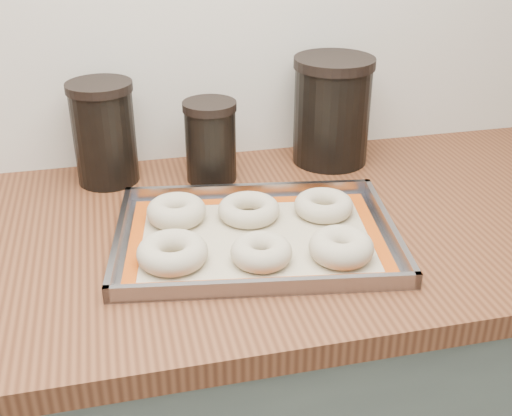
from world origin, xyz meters
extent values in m
cube|color=brown|center=(0.00, 1.68, 0.88)|extent=(3.06, 0.68, 0.04)
cube|color=gray|center=(-0.02, 1.62, 0.90)|extent=(0.51, 0.40, 0.00)
cube|color=gray|center=(0.01, 1.78, 0.91)|extent=(0.46, 0.08, 0.02)
cube|color=gray|center=(-0.04, 1.46, 0.91)|extent=(0.46, 0.08, 0.02)
cube|color=gray|center=(-0.24, 1.65, 0.91)|extent=(0.06, 0.33, 0.02)
cube|color=gray|center=(0.21, 1.58, 0.91)|extent=(0.06, 0.33, 0.02)
cube|color=#C6B793|center=(-0.02, 1.62, 0.90)|extent=(0.46, 0.35, 0.00)
cube|color=#C0470C|center=(0.00, 1.75, 0.91)|extent=(0.42, 0.09, 0.00)
cube|color=#C0470C|center=(-0.04, 1.49, 0.91)|extent=(0.42, 0.09, 0.00)
cube|color=#C0470C|center=(-0.21, 1.65, 0.91)|extent=(0.06, 0.25, 0.00)
cube|color=#C0470C|center=(0.18, 1.59, 0.91)|extent=(0.06, 0.25, 0.00)
torus|color=beige|center=(-0.16, 1.57, 0.92)|extent=(0.14, 0.14, 0.04)
torus|color=beige|center=(-0.03, 1.54, 0.92)|extent=(0.12, 0.12, 0.04)
torus|color=beige|center=(0.10, 1.52, 0.93)|extent=(0.12, 0.12, 0.04)
torus|color=beige|center=(-0.14, 1.71, 0.92)|extent=(0.14, 0.14, 0.04)
torus|color=beige|center=(-0.01, 1.69, 0.92)|extent=(0.13, 0.13, 0.03)
torus|color=beige|center=(0.12, 1.67, 0.92)|extent=(0.11, 0.11, 0.03)
cylinder|color=black|center=(-0.25, 1.92, 0.99)|extent=(0.12, 0.12, 0.18)
cylinder|color=black|center=(-0.25, 1.92, 1.09)|extent=(0.13, 0.13, 0.02)
cylinder|color=black|center=(-0.05, 1.88, 0.97)|extent=(0.10, 0.10, 0.14)
cylinder|color=black|center=(-0.05, 1.88, 1.05)|extent=(0.10, 0.10, 0.02)
cylinder|color=black|center=(0.21, 1.91, 1.00)|extent=(0.16, 0.16, 0.20)
cylinder|color=black|center=(0.21, 1.91, 1.11)|extent=(0.16, 0.16, 0.02)
camera|label=1|loc=(-0.23, 0.72, 1.44)|focal=45.00mm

